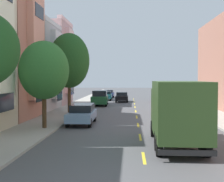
# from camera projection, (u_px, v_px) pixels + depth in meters

# --- Properties ---
(ground_plane) EXTENTS (160.00, 160.00, 0.00)m
(ground_plane) POSITION_uv_depth(u_px,v_px,m) (135.00, 109.00, 37.20)
(ground_plane) COLOR #4C4C4F
(sidewalk_left) EXTENTS (3.20, 120.00, 0.14)m
(sidewalk_left) POSITION_uv_depth(u_px,v_px,m) (71.00, 109.00, 35.59)
(sidewalk_left) COLOR #A39E93
(sidewalk_left) RESTS_ON ground_plane
(sidewalk_right) EXTENTS (3.20, 120.00, 0.14)m
(sidewalk_right) POSITION_uv_depth(u_px,v_px,m) (202.00, 110.00, 34.81)
(sidewalk_right) COLOR #A39E93
(sidewalk_right) RESTS_ON ground_plane
(lane_centerline_dashes) EXTENTS (0.14, 47.20, 0.01)m
(lane_centerline_dashes) POSITION_uv_depth(u_px,v_px,m) (136.00, 114.00, 31.71)
(lane_centerline_dashes) COLOR yellow
(lane_centerline_dashes) RESTS_ON ground_plane
(townhouse_fifth_rose) EXTENTS (12.93, 7.32, 11.00)m
(townhouse_fifth_rose) POSITION_uv_depth(u_px,v_px,m) (22.00, 64.00, 42.48)
(townhouse_fifth_rose) COLOR #CC9E9E
(townhouse_fifth_rose) RESTS_ON ground_plane
(street_tree_second) EXTENTS (3.37, 3.37, 5.87)m
(street_tree_second) POSITION_uv_depth(u_px,v_px,m) (44.00, 70.00, 21.84)
(street_tree_second) COLOR #47331E
(street_tree_second) RESTS_ON sidewalk_left
(street_tree_third) EXTENTS (3.87, 3.87, 7.63)m
(street_tree_third) POSITION_uv_depth(u_px,v_px,m) (69.00, 61.00, 30.85)
(street_tree_third) COLOR #47331E
(street_tree_third) RESTS_ON sidewalk_left
(delivery_box_truck) EXTENTS (2.51, 7.07, 3.34)m
(delivery_box_truck) POSITION_uv_depth(u_px,v_px,m) (177.00, 110.00, 16.52)
(delivery_box_truck) COLOR #2D471E
(delivery_box_truck) RESTS_ON ground_plane
(parked_sedan_navy) EXTENTS (1.89, 4.54, 1.43)m
(parked_sedan_navy) POSITION_uv_depth(u_px,v_px,m) (108.00, 94.00, 57.37)
(parked_sedan_navy) COLOR navy
(parked_sedan_navy) RESTS_ON ground_plane
(parked_sedan_teal) EXTENTS (1.92, 4.55, 1.43)m
(parked_sedan_teal) POSITION_uv_depth(u_px,v_px,m) (106.00, 95.00, 51.62)
(parked_sedan_teal) COLOR #195B60
(parked_sedan_teal) RESTS_ON ground_plane
(parked_wagon_sky) EXTENTS (1.85, 4.71, 1.50)m
(parked_wagon_sky) POSITION_uv_depth(u_px,v_px,m) (82.00, 113.00, 24.76)
(parked_wagon_sky) COLOR #7A9EC6
(parked_wagon_sky) RESTS_ON ground_plane
(parked_hatchback_champagne) EXTENTS (1.86, 4.05, 1.50)m
(parked_hatchback_champagne) POSITION_uv_depth(u_px,v_px,m) (186.00, 110.00, 28.19)
(parked_hatchback_champagne) COLOR tan
(parked_hatchback_champagne) RESTS_ON ground_plane
(parked_suv_forest) EXTENTS (2.08, 4.85, 1.93)m
(parked_suv_forest) POSITION_uv_depth(u_px,v_px,m) (100.00, 98.00, 41.33)
(parked_suv_forest) COLOR #194C28
(parked_suv_forest) RESTS_ON ground_plane
(parked_pickup_silver) EXTENTS (2.05, 5.32, 1.73)m
(parked_pickup_silver) POSITION_uv_depth(u_px,v_px,m) (170.00, 100.00, 39.12)
(parked_pickup_silver) COLOR #B2B5BA
(parked_pickup_silver) RESTS_ON ground_plane
(parked_sedan_red) EXTENTS (1.87, 4.53, 1.43)m
(parked_sedan_red) POSITION_uv_depth(u_px,v_px,m) (163.00, 97.00, 48.17)
(parked_sedan_red) COLOR #AD1E1E
(parked_sedan_red) RESTS_ON ground_plane
(moving_black_sedan) EXTENTS (1.80, 4.50, 1.43)m
(moving_black_sedan) POSITION_uv_depth(u_px,v_px,m) (122.00, 97.00, 47.92)
(moving_black_sedan) COLOR black
(moving_black_sedan) RESTS_ON ground_plane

